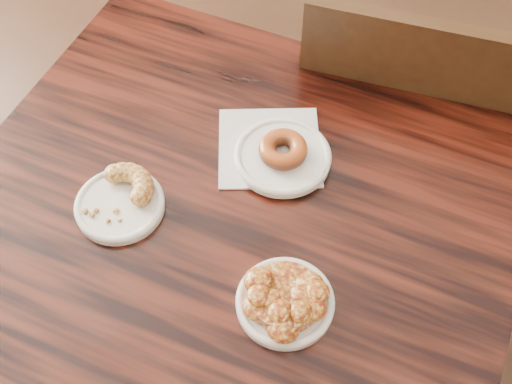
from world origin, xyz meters
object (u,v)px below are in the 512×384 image
Objects in this scene: cafe_table at (230,325)px; glazed_donut at (283,149)px; apple_fritter at (286,296)px; cruller_fragment at (118,198)px; chair_far at (408,115)px.

glazed_donut reaches higher than cafe_table.
apple_fritter is (0.14, -0.22, -0.00)m from glazed_donut.
glazed_donut reaches higher than cruller_fragment.
cruller_fragment is (-0.17, -0.22, -0.00)m from glazed_donut.
apple_fritter is at bearing 79.89° from chair_far.
chair_far is 0.81m from cruller_fragment.
cafe_table is at bearing -92.30° from glazed_donut.
chair_far is 7.97× the size of cruller_fragment.
chair_far reaches higher than apple_fritter.
apple_fritter reaches higher than cruller_fragment.
chair_far is (0.07, 0.65, 0.08)m from cafe_table.
chair_far is at bearing 71.93° from cruller_fragment.
glazed_donut is at bearing 53.39° from cruller_fragment.
apple_fritter reaches higher than glazed_donut.
cruller_fragment is at bearing -170.48° from cafe_table.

